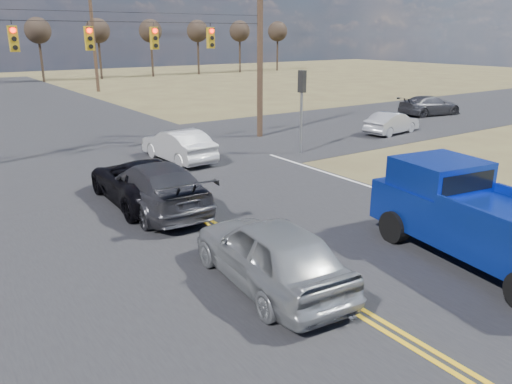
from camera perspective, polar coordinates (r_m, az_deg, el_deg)
ground at (r=9.89m, az=19.10°, el=-17.12°), size 160.00×160.00×0.00m
road_main at (r=16.97m, az=-8.86°, el=-1.45°), size 14.00×120.00×0.02m
road_cross at (r=24.17m, az=-17.32°, el=3.69°), size 120.00×12.00×0.02m
signal_gantry at (r=23.49m, az=-17.11°, el=15.85°), size 19.60×4.83×10.00m
utility_poles at (r=22.59m, az=-17.74°, el=16.17°), size 19.60×58.32×10.00m
treeline at (r=32.21m, az=-23.47°, el=16.62°), size 87.00×117.80×7.40m
pickup_truck at (r=13.54m, az=24.15°, el=-2.76°), size 3.18×6.43×2.31m
silver_suv at (r=11.25m, az=1.61°, el=-6.91°), size 2.33×4.91×1.62m
black_suv at (r=17.39m, az=-12.90°, el=1.29°), size 2.58×5.30×1.45m
white_car_queue at (r=22.72m, az=-8.87°, el=5.30°), size 1.76×4.45×1.44m
dgrey_car_queue at (r=16.42m, az=-11.49°, el=0.64°), size 2.40×5.50×1.57m
cross_car_east_near at (r=29.84m, az=15.28°, el=7.62°), size 1.82×3.95×1.25m
cross_car_east_far at (r=37.64m, az=19.24°, el=9.31°), size 2.65×4.96×1.37m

